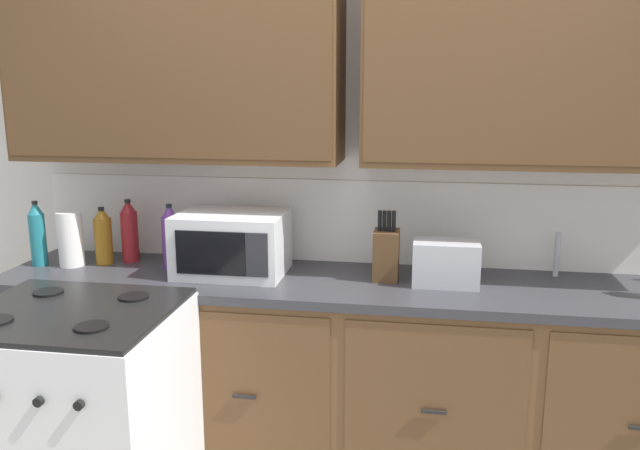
{
  "coord_description": "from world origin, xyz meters",
  "views": [
    {
      "loc": [
        0.32,
        -2.37,
        1.74
      ],
      "look_at": [
        -0.12,
        0.27,
        1.16
      ],
      "focal_mm": 35.69,
      "sensor_mm": 36.0,
      "label": 1
    }
  ],
  "objects_px": {
    "bottle_violet": "(170,237)",
    "bottle_teal": "(38,234)",
    "knife_block": "(386,254)",
    "stove_range": "(79,426)",
    "toaster": "(446,263)",
    "bottle_amber": "(103,236)",
    "paper_towel_roll": "(71,239)",
    "microwave": "(232,243)",
    "bottle_red": "(129,231)"
  },
  "relations": [
    {
      "from": "paper_towel_roll",
      "to": "bottle_violet",
      "type": "bearing_deg",
      "value": 5.51
    },
    {
      "from": "bottle_amber",
      "to": "toaster",
      "type": "bearing_deg",
      "value": -2.62
    },
    {
      "from": "knife_block",
      "to": "bottle_red",
      "type": "distance_m",
      "value": 1.25
    },
    {
      "from": "stove_range",
      "to": "bottle_teal",
      "type": "xyz_separation_m",
      "value": [
        -0.52,
        0.63,
        0.59
      ]
    },
    {
      "from": "bottle_red",
      "to": "bottle_teal",
      "type": "bearing_deg",
      "value": -160.9
    },
    {
      "from": "bottle_violet",
      "to": "bottle_teal",
      "type": "bearing_deg",
      "value": -174.2
    },
    {
      "from": "bottle_red",
      "to": "toaster",
      "type": "bearing_deg",
      "value": -5.02
    },
    {
      "from": "knife_block",
      "to": "paper_towel_roll",
      "type": "relative_size",
      "value": 1.19
    },
    {
      "from": "stove_range",
      "to": "microwave",
      "type": "distance_m",
      "value": 0.97
    },
    {
      "from": "microwave",
      "to": "bottle_amber",
      "type": "distance_m",
      "value": 0.66
    },
    {
      "from": "microwave",
      "to": "stove_range",
      "type": "bearing_deg",
      "value": -123.55
    },
    {
      "from": "microwave",
      "to": "toaster",
      "type": "bearing_deg",
      "value": -0.73
    },
    {
      "from": "knife_block",
      "to": "bottle_teal",
      "type": "distance_m",
      "value": 1.64
    },
    {
      "from": "stove_range",
      "to": "microwave",
      "type": "relative_size",
      "value": 1.98
    },
    {
      "from": "microwave",
      "to": "toaster",
      "type": "height_order",
      "value": "microwave"
    },
    {
      "from": "stove_range",
      "to": "bottle_teal",
      "type": "relative_size",
      "value": 3.06
    },
    {
      "from": "knife_block",
      "to": "bottle_violet",
      "type": "bearing_deg",
      "value": 178.5
    },
    {
      "from": "bottle_amber",
      "to": "bottle_teal",
      "type": "distance_m",
      "value": 0.3
    },
    {
      "from": "bottle_red",
      "to": "bottle_violet",
      "type": "height_order",
      "value": "bottle_red"
    },
    {
      "from": "microwave",
      "to": "knife_block",
      "type": "relative_size",
      "value": 1.55
    },
    {
      "from": "toaster",
      "to": "knife_block",
      "type": "height_order",
      "value": "knife_block"
    },
    {
      "from": "stove_range",
      "to": "bottle_violet",
      "type": "xyz_separation_m",
      "value": [
        0.12,
        0.69,
        0.59
      ]
    },
    {
      "from": "stove_range",
      "to": "toaster",
      "type": "distance_m",
      "value": 1.61
    },
    {
      "from": "paper_towel_roll",
      "to": "bottle_violet",
      "type": "distance_m",
      "value": 0.48
    },
    {
      "from": "microwave",
      "to": "knife_block",
      "type": "xyz_separation_m",
      "value": [
        0.69,
        0.02,
        -0.02
      ]
    },
    {
      "from": "bottle_red",
      "to": "bottle_violet",
      "type": "distance_m",
      "value": 0.25
    },
    {
      "from": "paper_towel_roll",
      "to": "bottle_red",
      "type": "xyz_separation_m",
      "value": [
        0.24,
        0.12,
        0.02
      ]
    },
    {
      "from": "toaster",
      "to": "bottle_violet",
      "type": "xyz_separation_m",
      "value": [
        -1.26,
        0.06,
        0.05
      ]
    },
    {
      "from": "bottle_amber",
      "to": "paper_towel_roll",
      "type": "bearing_deg",
      "value": -155.48
    },
    {
      "from": "toaster",
      "to": "microwave",
      "type": "bearing_deg",
      "value": 179.27
    },
    {
      "from": "paper_towel_roll",
      "to": "bottle_amber",
      "type": "bearing_deg",
      "value": 24.52
    },
    {
      "from": "bottle_violet",
      "to": "toaster",
      "type": "bearing_deg",
      "value": -2.68
    },
    {
      "from": "paper_towel_roll",
      "to": "bottle_teal",
      "type": "bearing_deg",
      "value": -173.31
    },
    {
      "from": "bottle_red",
      "to": "microwave",
      "type": "bearing_deg",
      "value": -12.27
    },
    {
      "from": "bottle_red",
      "to": "bottle_violet",
      "type": "relative_size",
      "value": 1.01
    },
    {
      "from": "knife_block",
      "to": "stove_range",
      "type": "bearing_deg",
      "value": -149.26
    },
    {
      "from": "microwave",
      "to": "bottle_red",
      "type": "relative_size",
      "value": 1.57
    },
    {
      "from": "stove_range",
      "to": "knife_block",
      "type": "xyz_separation_m",
      "value": [
        1.12,
        0.67,
        0.55
      ]
    },
    {
      "from": "microwave",
      "to": "paper_towel_roll",
      "type": "distance_m",
      "value": 0.79
    },
    {
      "from": "toaster",
      "to": "bottle_violet",
      "type": "distance_m",
      "value": 1.27
    },
    {
      "from": "microwave",
      "to": "bottle_violet",
      "type": "xyz_separation_m",
      "value": [
        -0.31,
        0.05,
        0.01
      ]
    },
    {
      "from": "microwave",
      "to": "bottle_teal",
      "type": "xyz_separation_m",
      "value": [
        -0.95,
        -0.02,
        0.01
      ]
    },
    {
      "from": "toaster",
      "to": "bottle_amber",
      "type": "distance_m",
      "value": 1.61
    },
    {
      "from": "knife_block",
      "to": "paper_towel_roll",
      "type": "xyz_separation_m",
      "value": [
        -1.49,
        -0.02,
        0.01
      ]
    },
    {
      "from": "toaster",
      "to": "bottle_amber",
      "type": "height_order",
      "value": "bottle_amber"
    },
    {
      "from": "knife_block",
      "to": "bottle_red",
      "type": "bearing_deg",
      "value": 175.45
    },
    {
      "from": "knife_block",
      "to": "bottle_amber",
      "type": "bearing_deg",
      "value": 178.26
    },
    {
      "from": "knife_block",
      "to": "microwave",
      "type": "bearing_deg",
      "value": -178.29
    },
    {
      "from": "bottle_red",
      "to": "bottle_teal",
      "type": "height_order",
      "value": "bottle_teal"
    },
    {
      "from": "paper_towel_roll",
      "to": "bottle_amber",
      "type": "distance_m",
      "value": 0.15
    }
  ]
}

